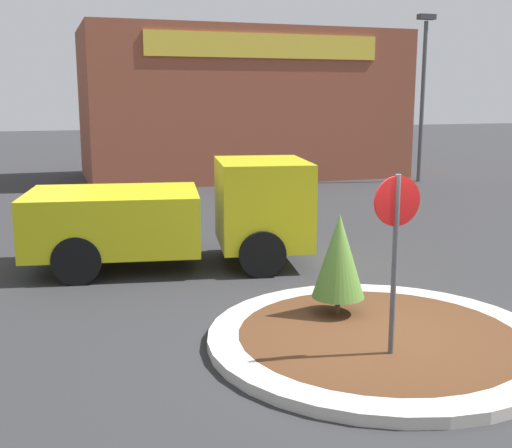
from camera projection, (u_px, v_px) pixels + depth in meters
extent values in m
plane|color=#2D2D30|center=(378.00, 343.00, 8.95)|extent=(120.00, 120.00, 0.00)
cylinder|color=#BCB7AD|center=(378.00, 338.00, 8.93)|extent=(4.77, 4.77, 0.15)
cylinder|color=#4C2D19|center=(378.00, 338.00, 8.93)|extent=(3.91, 3.91, 0.15)
cylinder|color=#4C4C51|center=(394.00, 272.00, 8.03)|extent=(0.07, 0.07, 2.46)
cylinder|color=#B71414|center=(397.00, 201.00, 7.85)|extent=(0.63, 0.03, 0.63)
cylinder|color=brown|center=(338.00, 305.00, 9.73)|extent=(0.08, 0.08, 0.26)
cone|color=#4C752D|center=(339.00, 256.00, 9.58)|extent=(0.79, 0.79, 1.27)
cube|color=gold|center=(262.00, 202.00, 13.07)|extent=(2.14, 2.51, 1.71)
cube|color=gold|center=(114.00, 220.00, 12.71)|extent=(3.68, 2.90, 1.14)
cube|color=black|center=(292.00, 187.00, 13.10)|extent=(0.40, 1.97, 0.60)
cylinder|color=black|center=(247.00, 231.00, 14.25)|extent=(0.93, 0.42, 0.90)
cylinder|color=black|center=(262.00, 254.00, 12.16)|extent=(0.93, 0.42, 0.90)
cylinder|color=black|center=(90.00, 235.00, 13.77)|extent=(0.93, 0.42, 0.90)
cylinder|color=black|center=(77.00, 260.00, 11.68)|extent=(0.93, 0.42, 0.90)
cube|color=brown|center=(242.00, 105.00, 27.28)|extent=(13.11, 6.00, 6.05)
cube|color=gold|center=(266.00, 46.00, 24.03)|extent=(9.17, 0.08, 0.90)
cylinder|color=#4C4C51|center=(422.00, 103.00, 25.30)|extent=(0.16, 0.16, 6.23)
cube|color=#38383D|center=(427.00, 17.00, 24.66)|extent=(0.70, 0.30, 0.20)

